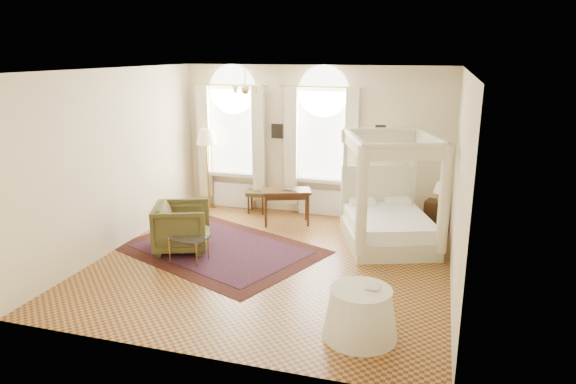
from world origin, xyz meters
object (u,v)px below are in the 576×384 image
(armchair, at_px, (182,227))
(coffee_table, at_px, (189,240))
(stool, at_px, (257,195))
(side_table, at_px, (360,313))
(canopy_bed, at_px, (388,221))
(nightstand, at_px, (435,214))
(floor_lamp, at_px, (207,141))
(writing_desk, at_px, (286,195))

(armchair, height_order, coffee_table, armchair)
(stool, xyz_separation_m, side_table, (3.09, -4.64, -0.09))
(side_table, bearing_deg, armchair, 150.43)
(canopy_bed, xyz_separation_m, nightstand, (0.85, 1.25, -0.19))
(nightstand, distance_m, coffee_table, 5.13)
(nightstand, distance_m, stool, 3.94)
(side_table, bearing_deg, floor_lamp, 132.72)
(canopy_bed, relative_size, coffee_table, 3.34)
(stool, height_order, coffee_table, stool)
(nightstand, relative_size, stool, 1.16)
(stool, height_order, side_table, side_table)
(canopy_bed, relative_size, nightstand, 4.01)
(nightstand, distance_m, side_table, 4.75)
(nightstand, relative_size, side_table, 0.60)
(stool, bearing_deg, coffee_table, -93.30)
(side_table, bearing_deg, coffee_table, 153.74)
(floor_lamp, bearing_deg, canopy_bed, -16.14)
(coffee_table, bearing_deg, canopy_bed, 29.05)
(canopy_bed, height_order, floor_lamp, canopy_bed)
(side_table, bearing_deg, writing_desk, 118.65)
(stool, bearing_deg, canopy_bed, -21.36)
(writing_desk, relative_size, floor_lamp, 0.60)
(armchair, xyz_separation_m, coffee_table, (0.36, -0.45, -0.05))
(floor_lamp, relative_size, side_table, 1.92)
(floor_lamp, height_order, side_table, floor_lamp)
(writing_desk, bearing_deg, canopy_bed, -15.60)
(canopy_bed, bearing_deg, floor_lamp, 163.86)
(nightstand, bearing_deg, armchair, -149.67)
(nightstand, relative_size, floor_lamp, 0.31)
(stool, height_order, armchair, armchair)
(writing_desk, relative_size, side_table, 1.15)
(floor_lamp, bearing_deg, nightstand, 0.00)
(writing_desk, bearing_deg, side_table, -61.35)
(writing_desk, relative_size, armchair, 1.15)
(nightstand, xyz_separation_m, side_table, (-0.85, -4.68, 0.03))
(nightstand, xyz_separation_m, armchair, (-4.48, -2.62, 0.15))
(nightstand, bearing_deg, canopy_bed, -124.21)
(coffee_table, height_order, side_table, side_table)
(stool, relative_size, armchair, 0.52)
(writing_desk, xyz_separation_m, floor_lamp, (-2.11, 0.63, 0.95))
(armchair, bearing_deg, canopy_bed, -89.91)
(writing_desk, xyz_separation_m, armchair, (-1.42, -1.99, -0.20))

